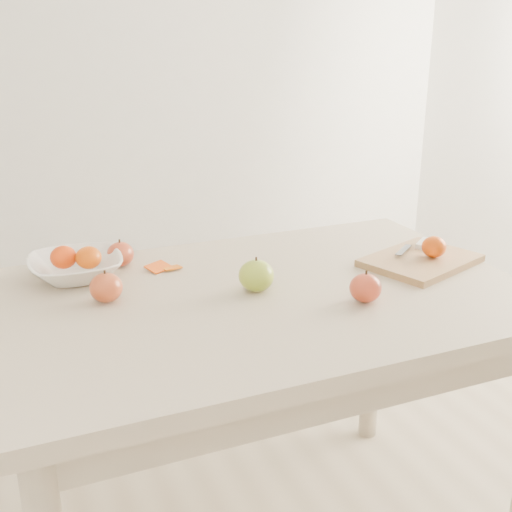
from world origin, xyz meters
name	(u,v)px	position (x,y,z in m)	size (l,w,h in m)	color
table	(264,330)	(0.00, 0.00, 0.65)	(1.20, 0.80, 0.75)	#C2AD92
cutting_board	(421,261)	(0.44, 0.01, 0.76)	(0.28, 0.21, 0.02)	tan
board_tangerine	(434,247)	(0.47, 0.00, 0.80)	(0.06, 0.06, 0.05)	#CB3F07
fruit_bowl	(76,267)	(-0.39, 0.25, 0.78)	(0.22, 0.22, 0.05)	white
bowl_tangerine_near	(63,257)	(-0.41, 0.26, 0.80)	(0.06, 0.06, 0.06)	#D43B07
bowl_tangerine_far	(88,257)	(-0.36, 0.24, 0.80)	(0.06, 0.06, 0.05)	#DA4407
orange_peel_a	(159,269)	(-0.19, 0.23, 0.75)	(0.06, 0.04, 0.00)	#EC5410
orange_peel_b	(172,269)	(-0.16, 0.22, 0.75)	(0.04, 0.04, 0.00)	orange
paring_knife	(419,244)	(0.49, 0.08, 0.78)	(0.16, 0.09, 0.01)	white
apple_green	(256,276)	(-0.02, 0.01, 0.79)	(0.08, 0.08, 0.07)	#7FA11C
apple_red_a	(120,254)	(-0.27, 0.30, 0.78)	(0.07, 0.07, 0.06)	maroon
apple_red_e	(365,288)	(0.18, -0.14, 0.78)	(0.07, 0.07, 0.06)	maroon
apple_red_b	(106,288)	(-0.34, 0.08, 0.78)	(0.07, 0.07, 0.07)	maroon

